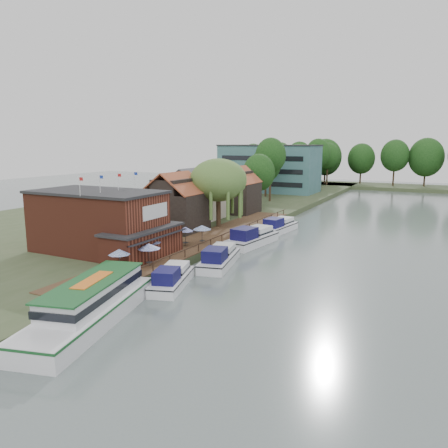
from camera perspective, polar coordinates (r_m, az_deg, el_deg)
The scene contains 27 objects.
ground at distance 46.04m, azimuth -0.11°, elevation -6.74°, with size 260.00×260.00×0.00m, color slate.
land_bank at distance 90.40m, azimuth -6.97°, elevation 2.08°, with size 50.00×140.00×1.00m, color #384728.
quay_deck at distance 57.96m, azimuth -2.66°, elevation -2.05°, with size 6.00×50.00×0.10m, color #47301E.
quay_rail at distance 57.04m, azimuth -0.06°, elevation -1.79°, with size 0.20×49.00×1.00m, color black, non-canonical shape.
pub at distance 51.90m, azimuth -14.53°, elevation 0.18°, with size 20.00×11.00×7.30m, color maroon, non-canonical shape.
hotel_block at distance 117.14m, azimuth 5.94°, elevation 7.28°, with size 25.40×12.40×12.30m, color #38666B, non-canonical shape.
cottage_a at distance 64.20m, azimuth -6.37°, elevation 2.93°, with size 8.60×7.60×8.50m, color black, non-canonical shape.
cottage_b at distance 74.19m, azimuth -4.07°, elevation 3.99°, with size 9.60×8.60×8.50m, color beige, non-canonical shape.
cottage_c at distance 80.21m, azimuth 1.71°, elevation 4.50°, with size 7.60×7.60×8.50m, color black, non-canonical shape.
willow at distance 66.09m, azimuth -0.73°, elevation 4.05°, with size 8.60×8.60×10.43m, color #476B2D, non-canonical shape.
umbrella_0 at distance 44.13m, azimuth -13.49°, elevation -4.71°, with size 2.15×2.15×2.38m, color navy, non-canonical shape.
umbrella_1 at distance 45.93m, azimuth -9.77°, elevation -3.97°, with size 2.46×2.46×2.38m, color navy, non-canonical shape.
umbrella_2 at distance 48.58m, azimuth -9.51°, elevation -3.16°, with size 2.33×2.33×2.38m, color navy, non-canonical shape.
umbrella_3 at distance 54.33m, azimuth -5.05°, elevation -1.60°, with size 2.02×2.02×2.38m, color navy, non-canonical shape.
umbrella_4 at distance 55.27m, azimuth -2.88°, elevation -1.36°, with size 2.38×2.38×2.38m, color navy, non-canonical shape.
cruiser_0 at distance 42.64m, azimuth -6.82°, elevation -6.68°, with size 2.97×9.21×2.20m, color white, non-canonical shape.
cruiser_1 at distance 49.26m, azimuth -0.61°, elevation -4.11°, with size 3.25×10.04×2.44m, color silver, non-canonical shape.
cruiser_2 at distance 59.38m, azimuth 3.73°, elevation -1.48°, with size 3.52×10.88×2.68m, color white, non-canonical shape.
cruiser_3 at distance 68.57m, azimuth 7.17°, elevation -0.03°, with size 3.20×9.91×2.40m, color white, non-canonical shape.
tour_boat at distance 35.31m, azimuth -17.26°, elevation -9.82°, with size 4.29×15.28×3.34m, color silver, non-canonical shape.
swan at distance 38.43m, azimuth -13.91°, elevation -10.27°, with size 0.44×0.44×0.44m, color white.
bank_tree_0 at distance 88.68m, azimuth 4.56°, elevation 5.73°, with size 6.51×6.51×10.58m, color #143811, non-canonical shape.
bank_tree_1 at distance 96.73m, azimuth 6.07°, elevation 7.07°, with size 6.70×6.70×13.86m, color #143811, non-canonical shape.
bank_tree_2 at distance 105.12m, azimuth 5.48°, elevation 6.77°, with size 7.12×7.12×11.74m, color #143811, non-canonical shape.
bank_tree_3 at distance 124.26m, azimuth 9.66°, elevation 7.42°, with size 8.86×8.86×12.49m, color #143811, non-canonical shape.
bank_tree_4 at distance 129.53m, azimuth 12.13°, elevation 7.78°, with size 7.03×7.03×13.97m, color #143811, non-canonical shape.
bank_tree_5 at distance 138.30m, azimuth 13.37°, elevation 7.65°, with size 7.07×7.07×12.81m, color #143811, non-canonical shape.
Camera 1 is at (20.01, -39.15, 13.66)m, focal length 35.00 mm.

